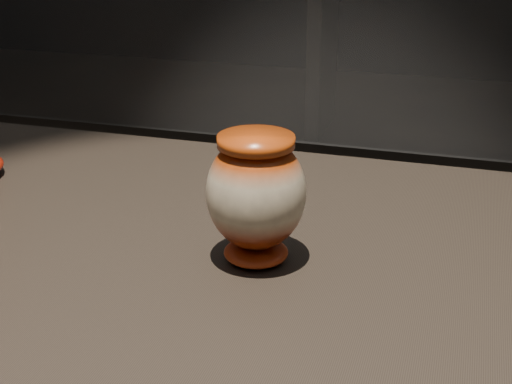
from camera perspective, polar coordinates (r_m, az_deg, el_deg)
main_vase at (r=0.79m, az=0.00°, el=-0.18°), size 0.14×0.14×0.15m
back_shelf at (r=4.13m, az=17.30°, el=12.27°), size 2.00×0.60×0.90m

